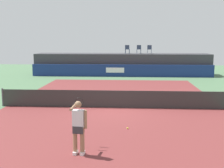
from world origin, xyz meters
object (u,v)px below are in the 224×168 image
at_px(spectator_chair_left, 139,49).
at_px(tennis_ball, 128,128).
at_px(spectator_chair_center, 149,49).
at_px(spectator_chair_far_left, 127,49).
at_px(net_post_near, 3,97).
at_px(tennis_player, 79,125).

distance_m(spectator_chair_left, tennis_ball, 19.28).
xyz_separation_m(spectator_chair_left, spectator_chair_center, (1.08, -0.13, 0.00)).
relative_size(spectator_chair_left, spectator_chair_center, 1.00).
bearing_deg(spectator_chair_left, spectator_chair_far_left, -179.97).
relative_size(net_post_near, tennis_ball, 14.71).
height_order(spectator_chair_center, tennis_ball, spectator_chair_center).
bearing_deg(spectator_chair_center, spectator_chair_far_left, 176.86).
relative_size(spectator_chair_far_left, spectator_chair_center, 1.00).
distance_m(net_post_near, tennis_ball, 8.00).
relative_size(tennis_player, tennis_ball, 26.03).
bearing_deg(net_post_near, spectator_chair_center, 59.22).
bearing_deg(tennis_player, spectator_chair_center, 80.75).
distance_m(spectator_chair_left, net_post_near, 17.31).
bearing_deg(tennis_ball, tennis_player, -118.78).
xyz_separation_m(spectator_chair_far_left, tennis_player, (-1.27, -21.89, -1.73)).
bearing_deg(spectator_chair_left, spectator_chair_center, -6.63).
height_order(tennis_player, tennis_ball, tennis_player).
xyz_separation_m(spectator_chair_center, tennis_ball, (-2.00, -18.95, -2.66)).
bearing_deg(spectator_chair_center, spectator_chair_left, 173.37).
bearing_deg(net_post_near, spectator_chair_far_left, 66.19).
bearing_deg(spectator_chair_far_left, net_post_near, -113.81).
distance_m(tennis_player, tennis_ball, 3.35).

